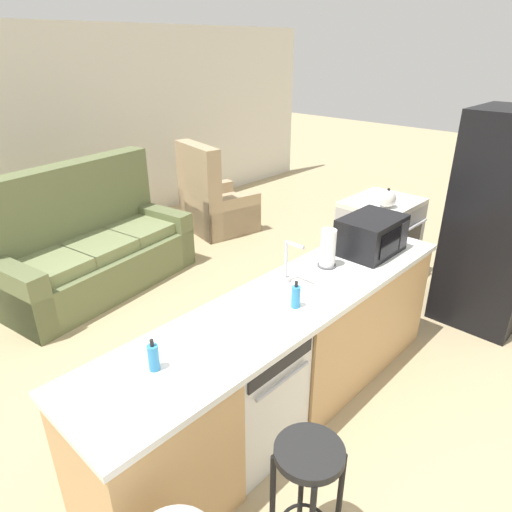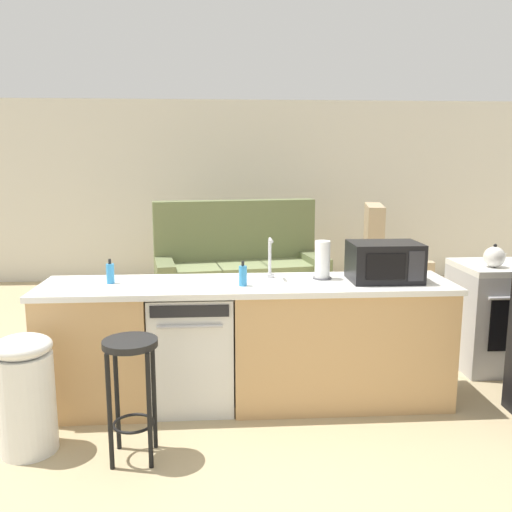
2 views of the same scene
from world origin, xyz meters
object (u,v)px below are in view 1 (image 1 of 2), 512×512
soap_bottle (296,296)px  armchair (213,206)px  bar_stool (307,482)px  paper_towel_roll (328,249)px  dish_soap_bottle (153,357)px  microwave (371,235)px  refrigerator (498,222)px  dishwasher (244,391)px  stove_range (378,241)px  kettle (388,199)px  couch (89,250)px

soap_bottle → armchair: (2.00, 3.00, -0.62)m
soap_bottle → bar_stool: size_ratio=0.24×
paper_towel_roll → dish_soap_bottle: paper_towel_roll is taller
paper_towel_roll → armchair: (1.40, 2.82, -0.69)m
microwave → paper_towel_roll: 0.44m
refrigerator → microwave: size_ratio=3.79×
dish_soap_bottle → microwave: bearing=-1.3°
dishwasher → stove_range: bearing=11.9°
bar_stool → armchair: (2.68, 3.64, -0.19)m
refrigerator → armchair: refrigerator is taller
paper_towel_roll → soap_bottle: size_ratio=1.60×
microwave → kettle: bearing=22.1°
couch → microwave: bearing=-70.4°
stove_range → soap_bottle: (-2.24, -0.64, 0.52)m
stove_range → microwave: bearing=-155.6°
bar_stool → armchair: size_ratio=0.62×
dish_soap_bottle → couch: 2.89m
refrigerator → bar_stool: bearing=-176.5°
kettle → armchair: armchair is taller
couch → armchair: 1.94m
microwave → paper_towel_roll: paper_towel_roll is taller
soap_bottle → dish_soap_bottle: (-0.93, 0.14, 0.00)m
soap_bottle → dish_soap_bottle: same height
refrigerator → armchair: (-0.24, 3.46, -0.60)m
bar_stool → couch: bearing=77.6°
dishwasher → soap_bottle: (0.36, -0.09, 0.55)m
microwave → bar_stool: 1.93m
dishwasher → refrigerator: (2.60, -0.55, 0.53)m
microwave → paper_towel_roll: bearing=167.8°
kettle → couch: bearing=131.4°
dishwasher → stove_range: 2.66m
kettle → couch: couch is taller
stove_range → microwave: 1.45m
dishwasher → paper_towel_roll: size_ratio=2.98×
dishwasher → bar_stool: bearing=-113.7°
refrigerator → soap_bottle: 2.28m
stove_range → bar_stool: size_ratio=1.22×
soap_bottle → dish_soap_bottle: bearing=171.6°
dishwasher → armchair: armchair is taller
refrigerator → dish_soap_bottle: size_ratio=10.78×
microwave → paper_towel_roll: (-0.43, 0.09, -0.00)m
refrigerator → paper_towel_roll: 1.77m
soap_bottle → bar_stool: (-0.68, -0.64, -0.44)m
soap_bottle → dish_soap_bottle: 0.94m
dish_soap_bottle → paper_towel_roll: bearing=1.8°
couch → dishwasher: bearing=-99.1°
paper_towel_roll → kettle: bearing=12.6°
kettle → couch: 3.09m
bar_stool → couch: size_ratio=0.35×
armchair → dishwasher: bearing=-129.0°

